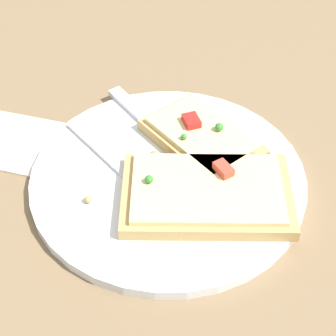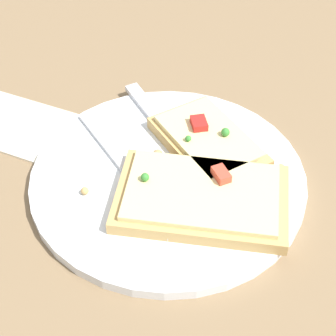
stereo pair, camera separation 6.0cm
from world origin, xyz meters
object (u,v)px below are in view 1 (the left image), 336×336
at_px(fork, 132,179).
at_px(plate, 168,178).
at_px(pizza_slice_main, 207,193).
at_px(pizza_slice_corner, 202,138).
at_px(knife, 157,130).

bearing_deg(fork, plate, 64.39).
xyz_separation_m(pizza_slice_main, pizza_slice_corner, (-0.02, 0.08, 0.00)).
bearing_deg(pizza_slice_corner, plate, -76.89).
height_order(plate, pizza_slice_main, pizza_slice_main).
height_order(pizza_slice_main, pizza_slice_corner, same).
relative_size(fork, pizza_slice_main, 0.95).
relative_size(knife, pizza_slice_main, 0.96).
bearing_deg(pizza_slice_main, plate, 138.39).
distance_m(plate, knife, 0.07).
xyz_separation_m(knife, pizza_slice_corner, (0.06, -0.01, 0.01)).
relative_size(plate, fork, 1.59).
relative_size(fork, knife, 1.00).
relative_size(knife, pizza_slice_corner, 1.20).
bearing_deg(knife, fork, -53.07).
height_order(plate, fork, fork).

